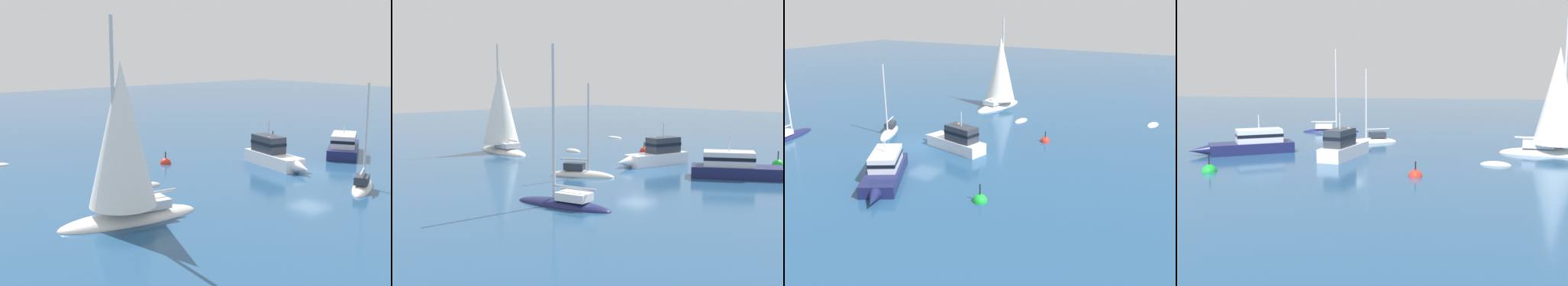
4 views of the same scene
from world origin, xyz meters
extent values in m
plane|color=navy|center=(0.00, 0.00, 0.00)|extent=(160.00, 160.00, 0.00)
ellipsoid|color=#191E4C|center=(-11.67, -4.44, 0.00)|extent=(2.77, 5.94, 0.73)
cylinder|color=silver|center=(-11.80, -3.88, 4.38)|extent=(0.16, 0.16, 8.03)
cube|color=white|center=(2.98, 0.47, 0.45)|extent=(5.44, 2.67, 0.91)
cone|color=white|center=(-0.16, 1.14, 0.45)|extent=(1.46, 1.16, 0.91)
cube|color=#2D333D|center=(3.63, 0.34, 1.51)|extent=(2.79, 1.81, 1.21)
cube|color=black|center=(3.63, 0.34, 1.57)|extent=(2.84, 1.85, 0.24)
cylinder|color=silver|center=(3.63, 0.34, 2.69)|extent=(0.08, 0.08, 1.15)
cylinder|color=red|center=(3.06, 0.83, 1.43)|extent=(0.32, 0.32, 1.04)
sphere|color=tan|center=(3.06, 0.83, 2.07)|extent=(0.24, 0.24, 0.24)
ellipsoid|color=silver|center=(-4.74, 1.04, 0.00)|extent=(3.07, 4.60, 0.85)
cube|color=#2D333D|center=(-4.99, 1.53, 0.67)|extent=(1.32, 1.58, 0.48)
cylinder|color=silver|center=(-4.54, 0.63, 3.39)|extent=(0.14, 0.14, 5.94)
cylinder|color=silver|center=(-5.00, 1.55, 1.16)|extent=(1.03, 1.89, 0.11)
cube|color=#191E4C|center=(2.16, -6.90, 0.40)|extent=(5.09, 6.32, 0.79)
cone|color=#191E4C|center=(4.15, -10.09, 0.40)|extent=(1.48, 1.71, 0.79)
cube|color=silver|center=(1.86, -6.42, 1.29)|extent=(3.26, 3.76, 0.99)
cube|color=black|center=(1.86, -6.42, 1.34)|extent=(3.31, 3.81, 0.24)
cylinder|color=silver|center=(1.86, -6.42, 2.33)|extent=(0.08, 0.08, 1.08)
ellipsoid|color=silver|center=(-0.86, 15.19, 0.00)|extent=(3.19, 7.56, 1.01)
cube|color=silver|center=(-0.98, 14.32, 0.73)|extent=(1.82, 2.39, 0.45)
cylinder|color=silver|center=(-0.75, 15.92, 5.19)|extent=(0.18, 0.18, 9.38)
cylinder|color=silver|center=(-0.99, 14.29, 1.21)|extent=(0.61, 3.28, 0.14)
cone|color=white|center=(-0.81, 15.52, 4.32)|extent=(3.74, 3.74, 7.03)
ellipsoid|color=silver|center=(15.79, 16.11, 0.00)|extent=(1.19, 2.33, 0.37)
ellipsoid|color=silver|center=(4.00, 10.92, 0.00)|extent=(1.12, 2.10, 0.50)
sphere|color=red|center=(8.52, 6.06, 0.00)|extent=(0.83, 0.83, 0.83)
cylinder|color=black|center=(8.52, 6.06, 0.66)|extent=(0.08, 0.08, 0.49)
sphere|color=green|center=(9.33, -6.48, 0.00)|extent=(0.90, 0.90, 0.90)
cylinder|color=black|center=(9.33, -6.48, 0.78)|extent=(0.08, 0.08, 0.66)
camera|label=1|loc=(-22.31, 28.79, 8.35)|focal=48.88mm
camera|label=2|loc=(-30.28, -24.33, 6.44)|focal=48.85mm
camera|label=3|loc=(20.36, -25.35, 11.18)|focal=37.17mm
camera|label=4|loc=(36.01, 8.44, 5.95)|focal=44.31mm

